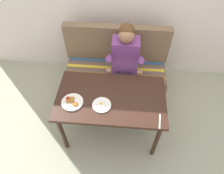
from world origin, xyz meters
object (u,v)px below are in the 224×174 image
table (111,101)px  fork (160,121)px  plate_breakfast (72,102)px  couch (115,72)px  plate_eggs (102,105)px  person (125,60)px

table → fork: bearing=-27.3°
fork → plate_breakfast: bearing=176.1°
couch → plate_breakfast: (-0.41, -0.87, 0.41)m
fork → couch: bearing=122.2°
plate_eggs → fork: size_ratio=1.19×
table → person: 0.61m
couch → person: 0.46m
plate_breakfast → fork: (0.92, -0.16, -0.01)m
person → fork: 0.94m
couch → person: person is taller
couch → fork: (0.51, -1.03, 0.40)m
person → plate_eggs: person is taller
couch → fork: couch is taller
table → plate_eggs: size_ratio=5.95×
person → plate_breakfast: size_ratio=5.23×
couch → table: bearing=-90.0°
fork → table: bearing=158.4°
plate_breakfast → plate_eggs: 0.32m
plate_breakfast → fork: 0.93m
couch → fork: bearing=-63.5°
couch → person: (0.13, -0.17, 0.41)m
couch → plate_eggs: (-0.09, -0.89, 0.41)m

